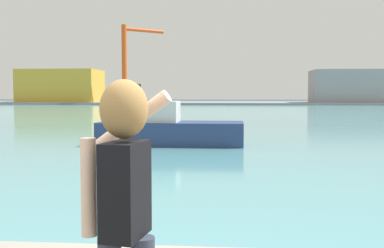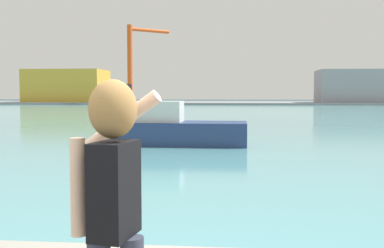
# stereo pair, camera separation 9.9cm
# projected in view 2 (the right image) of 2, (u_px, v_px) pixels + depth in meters

# --- Properties ---
(ground_plane) EXTENTS (220.00, 220.00, 0.00)m
(ground_plane) POSITION_uv_depth(u_px,v_px,m) (231.00, 112.00, 52.71)
(ground_plane) COLOR #334751
(harbor_water) EXTENTS (140.00, 100.00, 0.02)m
(harbor_water) POSITION_uv_depth(u_px,v_px,m) (232.00, 112.00, 54.70)
(harbor_water) COLOR #599EA8
(harbor_water) RESTS_ON ground_plane
(far_shore_dock) EXTENTS (140.00, 20.00, 0.40)m
(far_shore_dock) POSITION_uv_depth(u_px,v_px,m) (234.00, 103.00, 94.41)
(far_shore_dock) COLOR gray
(far_shore_dock) RESTS_ON ground_plane
(person_photographer) EXTENTS (0.53, 0.56, 1.74)m
(person_photographer) POSITION_uv_depth(u_px,v_px,m) (113.00, 195.00, 2.69)
(person_photographer) COLOR #2D3342
(person_photographer) RESTS_ON quay_promenade
(boat_moored) EXTENTS (6.04, 2.15, 1.83)m
(boat_moored) POSITION_uv_depth(u_px,v_px,m) (171.00, 129.00, 19.37)
(boat_moored) COLOR navy
(boat_moored) RESTS_ON harbor_water
(warehouse_left) EXTENTS (15.67, 9.74, 6.57)m
(warehouse_left) POSITION_uv_depth(u_px,v_px,m) (67.00, 86.00, 94.77)
(warehouse_left) COLOR gold
(warehouse_left) RESTS_ON far_shore_dock
(warehouse_right) EXTENTS (16.73, 9.19, 6.25)m
(warehouse_right) POSITION_uv_depth(u_px,v_px,m) (362.00, 86.00, 88.43)
(warehouse_right) COLOR gray
(warehouse_right) RESTS_ON far_shore_dock
(port_crane) EXTENTS (7.47, 6.15, 14.99)m
(port_crane) POSITION_uv_depth(u_px,v_px,m) (134.00, 56.00, 89.60)
(port_crane) COLOR #D84C19
(port_crane) RESTS_ON far_shore_dock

